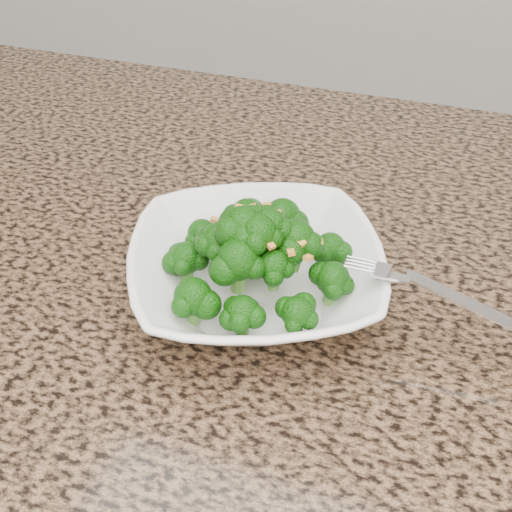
% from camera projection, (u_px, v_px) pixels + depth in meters
% --- Properties ---
extents(granite_counter, '(1.64, 1.04, 0.03)m').
position_uv_depth(granite_counter, '(258.00, 317.00, 0.63)').
color(granite_counter, brown).
rests_on(granite_counter, cabinet).
extents(bowl, '(0.32, 0.32, 0.06)m').
position_uv_depth(bowl, '(256.00, 273.00, 0.62)').
color(bowl, white).
rests_on(bowl, granite_counter).
extents(broccoli_pile, '(0.21, 0.21, 0.07)m').
position_uv_depth(broccoli_pile, '(256.00, 219.00, 0.58)').
color(broccoli_pile, '#114E08').
rests_on(broccoli_pile, bowl).
extents(garlic_topping, '(0.13, 0.13, 0.01)m').
position_uv_depth(garlic_topping, '(256.00, 185.00, 0.56)').
color(garlic_topping, gold).
rests_on(garlic_topping, broccoli_pile).
extents(fork, '(0.18, 0.05, 0.01)m').
position_uv_depth(fork, '(403.00, 279.00, 0.55)').
color(fork, silver).
rests_on(fork, bowl).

